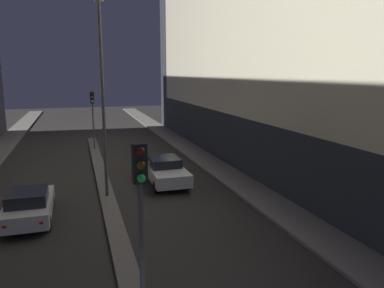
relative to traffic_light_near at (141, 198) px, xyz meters
name	(u,v)px	position (x,y,z in m)	size (l,w,h in m)	color
building_right	(262,11)	(11.48, 16.62, 6.96)	(6.01, 38.41, 20.98)	#2D333D
median_strip	(103,181)	(0.00, 13.58, -3.48)	(0.74, 30.33, 0.12)	#66605B
traffic_light_near	(141,198)	(0.00, 0.00, 0.00)	(0.32, 0.42, 4.66)	#4C4C51
traffic_light_mid	(93,107)	(0.00, 23.13, 0.00)	(0.32, 0.42, 4.66)	#4C4C51
street_lamp	(101,55)	(0.00, 10.74, 3.58)	(0.59, 0.59, 9.95)	#4C4C51
car_left_lane	(29,206)	(-3.42, 8.48, -2.79)	(1.83, 4.09, 1.46)	silver
car_right_lane	(165,171)	(3.42, 12.26, -2.77)	(1.94, 4.42, 1.49)	silver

